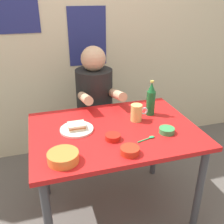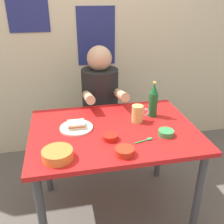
% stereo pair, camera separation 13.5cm
% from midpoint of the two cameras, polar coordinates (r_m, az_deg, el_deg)
% --- Properties ---
extents(ground_plane, '(6.00, 6.00, 0.00)m').
position_cam_midpoint_polar(ground_plane, '(2.17, -1.50, -21.06)').
color(ground_plane, '#59544F').
extents(wall_back, '(4.40, 0.09, 2.60)m').
position_cam_midpoint_polar(wall_back, '(2.54, -8.46, 18.99)').
color(wall_back, beige).
rests_on(wall_back, ground).
extents(dining_table, '(1.10, 0.80, 0.74)m').
position_cam_midpoint_polar(dining_table, '(1.76, -1.74, -6.41)').
color(dining_table, red).
rests_on(dining_table, ground).
extents(stool, '(0.34, 0.34, 0.45)m').
position_cam_midpoint_polar(stool, '(2.44, -5.25, -4.81)').
color(stool, '#4C4C51').
rests_on(stool, ground).
extents(person_seated, '(0.33, 0.56, 0.72)m').
position_cam_midpoint_polar(person_seated, '(2.25, -5.61, 4.25)').
color(person_seated, black).
rests_on(person_seated, stool).
extents(plate_orange, '(0.22, 0.22, 0.01)m').
position_cam_midpoint_polar(plate_orange, '(1.71, -10.11, -3.86)').
color(plate_orange, silver).
rests_on(plate_orange, dining_table).
extents(sandwich, '(0.11, 0.09, 0.04)m').
position_cam_midpoint_polar(sandwich, '(1.70, -10.17, -3.13)').
color(sandwich, beige).
rests_on(sandwich, plate_orange).
extents(beer_mug, '(0.13, 0.08, 0.12)m').
position_cam_midpoint_polar(beer_mug, '(1.79, 3.40, -0.18)').
color(beer_mug, '#D1BC66').
rests_on(beer_mug, dining_table).
extents(beer_bottle, '(0.06, 0.06, 0.26)m').
position_cam_midpoint_polar(beer_bottle, '(1.87, 6.64, 2.75)').
color(beer_bottle, '#19602D').
rests_on(beer_bottle, dining_table).
extents(soup_bowl_orange, '(0.17, 0.17, 0.05)m').
position_cam_midpoint_polar(soup_bowl_orange, '(1.43, -13.56, -9.74)').
color(soup_bowl_orange, orange).
rests_on(soup_bowl_orange, dining_table).
extents(sambal_bowl_red, '(0.10, 0.10, 0.03)m').
position_cam_midpoint_polar(sambal_bowl_red, '(1.58, -2.25, -5.61)').
color(sambal_bowl_red, '#B21E14').
rests_on(sambal_bowl_red, dining_table).
extents(dip_bowl_green, '(0.10, 0.10, 0.03)m').
position_cam_midpoint_polar(dip_bowl_green, '(1.68, 9.89, -4.07)').
color(dip_bowl_green, '#388C4C').
rests_on(dip_bowl_green, dining_table).
extents(sauce_bowl_chili, '(0.11, 0.11, 0.04)m').
position_cam_midpoint_polar(sauce_bowl_chili, '(1.45, 1.29, -8.61)').
color(sauce_bowl_chili, red).
rests_on(sauce_bowl_chili, dining_table).
extents(spoon, '(0.13, 0.05, 0.01)m').
position_cam_midpoint_polar(spoon, '(1.60, 5.89, -5.87)').
color(spoon, '#26A559').
rests_on(spoon, dining_table).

